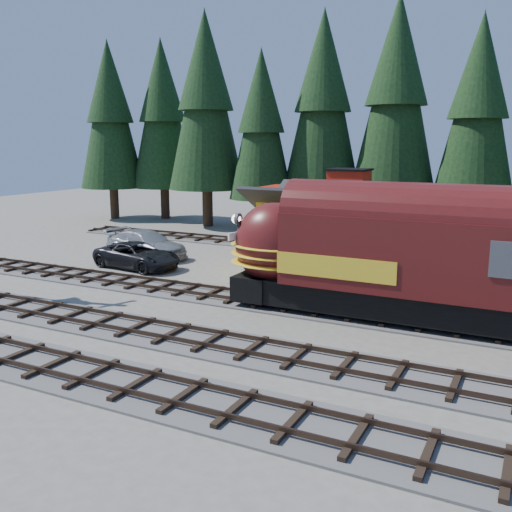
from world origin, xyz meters
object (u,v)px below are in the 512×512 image
at_px(caboose, 335,214).
at_px(pickup_truck_b, 146,244).
at_px(pickup_truck_a, 137,255).
at_px(locomotive, 402,262).
at_px(depot, 366,229).

height_order(caboose, pickup_truck_b, caboose).
relative_size(caboose, pickup_truck_b, 1.66).
height_order(caboose, pickup_truck_a, caboose).
bearing_deg(pickup_truck_a, locomotive, -94.86).
height_order(depot, pickup_truck_b, depot).
distance_m(locomotive, pickup_truck_a, 17.27).
xyz_separation_m(locomotive, caboose, (-7.87, 14.00, 0.01)).
height_order(depot, caboose, caboose).
bearing_deg(pickup_truck_a, caboose, -33.63).
xyz_separation_m(depot, locomotive, (3.45, -6.50, -0.31)).
bearing_deg(caboose, locomotive, -60.67).
xyz_separation_m(depot, pickup_truck_a, (-13.38, -3.07, -2.17)).
bearing_deg(pickup_truck_a, pickup_truck_b, 34.90).
relative_size(locomotive, pickup_truck_b, 2.69).
height_order(locomotive, pickup_truck_b, locomotive).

